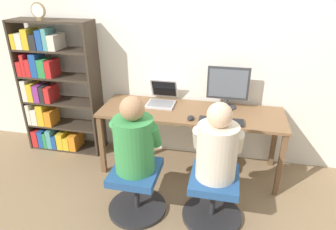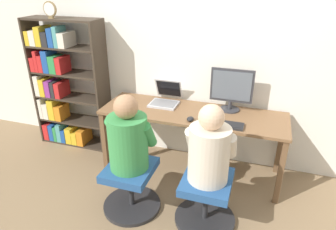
{
  "view_description": "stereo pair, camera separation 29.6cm",
  "coord_description": "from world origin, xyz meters",
  "px_view_note": "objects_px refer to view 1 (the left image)",
  "views": [
    {
      "loc": [
        0.36,
        -2.53,
        2.0
      ],
      "look_at": [
        -0.2,
        0.1,
        0.74
      ],
      "focal_mm": 32.0,
      "sensor_mm": 36.0,
      "label": 1
    },
    {
      "loc": [
        0.65,
        -2.45,
        2.0
      ],
      "look_at": [
        -0.2,
        0.1,
        0.74
      ],
      "focal_mm": 32.0,
      "sensor_mm": 36.0,
      "label": 2
    }
  ],
  "objects_px": {
    "bookshelf": "(51,91)",
    "desktop_monitor": "(228,87)",
    "keyboard": "(221,121)",
    "laptop": "(162,99)",
    "office_chair_right": "(136,188)",
    "person_at_monitor": "(217,146)",
    "office_chair_left": "(213,196)",
    "desk_clock": "(38,11)",
    "person_at_laptop": "(134,140)"
  },
  "relations": [
    {
      "from": "desktop_monitor",
      "to": "person_at_monitor",
      "type": "distance_m",
      "value": 0.91
    },
    {
      "from": "laptop",
      "to": "office_chair_right",
      "type": "height_order",
      "value": "laptop"
    },
    {
      "from": "desktop_monitor",
      "to": "keyboard",
      "type": "height_order",
      "value": "desktop_monitor"
    },
    {
      "from": "office_chair_left",
      "to": "person_at_monitor",
      "type": "bearing_deg",
      "value": 90.0
    },
    {
      "from": "bookshelf",
      "to": "desktop_monitor",
      "type": "bearing_deg",
      "value": 1.42
    },
    {
      "from": "desktop_monitor",
      "to": "desk_clock",
      "type": "distance_m",
      "value": 2.11
    },
    {
      "from": "desktop_monitor",
      "to": "office_chair_right",
      "type": "xyz_separation_m",
      "value": [
        -0.73,
        -0.94,
        -0.7
      ]
    },
    {
      "from": "office_chair_left",
      "to": "person_at_laptop",
      "type": "bearing_deg",
      "value": -176.52
    },
    {
      "from": "laptop",
      "to": "bookshelf",
      "type": "bearing_deg",
      "value": -179.21
    },
    {
      "from": "person_at_laptop",
      "to": "office_chair_left",
      "type": "bearing_deg",
      "value": 3.48
    },
    {
      "from": "laptop",
      "to": "office_chair_right",
      "type": "xyz_separation_m",
      "value": [
        -0.03,
        -0.9,
        -0.52
      ]
    },
    {
      "from": "person_at_laptop",
      "to": "bookshelf",
      "type": "xyz_separation_m",
      "value": [
        -1.31,
        0.88,
        0.01
      ]
    },
    {
      "from": "person_at_monitor",
      "to": "person_at_laptop",
      "type": "bearing_deg",
      "value": -176.13
    },
    {
      "from": "office_chair_right",
      "to": "person_at_laptop",
      "type": "height_order",
      "value": "person_at_laptop"
    },
    {
      "from": "keyboard",
      "to": "person_at_monitor",
      "type": "distance_m",
      "value": 0.51
    },
    {
      "from": "keyboard",
      "to": "office_chair_right",
      "type": "xyz_separation_m",
      "value": [
        -0.7,
        -0.56,
        -0.49
      ]
    },
    {
      "from": "bookshelf",
      "to": "desk_clock",
      "type": "height_order",
      "value": "desk_clock"
    },
    {
      "from": "laptop",
      "to": "person_at_laptop",
      "type": "distance_m",
      "value": 0.9
    },
    {
      "from": "laptop",
      "to": "person_at_laptop",
      "type": "bearing_deg",
      "value": -91.91
    },
    {
      "from": "office_chair_left",
      "to": "bookshelf",
      "type": "height_order",
      "value": "bookshelf"
    },
    {
      "from": "desktop_monitor",
      "to": "bookshelf",
      "type": "distance_m",
      "value": 2.05
    },
    {
      "from": "office_chair_right",
      "to": "person_at_monitor",
      "type": "xyz_separation_m",
      "value": [
        0.69,
        0.05,
        0.5
      ]
    },
    {
      "from": "keyboard",
      "to": "office_chair_right",
      "type": "bearing_deg",
      "value": -141.3
    },
    {
      "from": "keyboard",
      "to": "office_chair_left",
      "type": "bearing_deg",
      "value": -90.82
    },
    {
      "from": "keyboard",
      "to": "person_at_laptop",
      "type": "height_order",
      "value": "person_at_laptop"
    },
    {
      "from": "laptop",
      "to": "bookshelf",
      "type": "distance_m",
      "value": 1.35
    },
    {
      "from": "person_at_monitor",
      "to": "bookshelf",
      "type": "distance_m",
      "value": 2.17
    },
    {
      "from": "laptop",
      "to": "desk_clock",
      "type": "distance_m",
      "value": 1.57
    },
    {
      "from": "person_at_monitor",
      "to": "office_chair_right",
      "type": "bearing_deg",
      "value": -175.73
    },
    {
      "from": "keyboard",
      "to": "office_chair_right",
      "type": "height_order",
      "value": "keyboard"
    },
    {
      "from": "office_chair_right",
      "to": "desktop_monitor",
      "type": "bearing_deg",
      "value": 52.0
    },
    {
      "from": "office_chair_left",
      "to": "desktop_monitor",
      "type": "bearing_deg",
      "value": 87.39
    },
    {
      "from": "bookshelf",
      "to": "desk_clock",
      "type": "xyz_separation_m",
      "value": [
        0.07,
        -0.07,
        0.91
      ]
    },
    {
      "from": "person_at_monitor",
      "to": "bookshelf",
      "type": "bearing_deg",
      "value": 157.42
    },
    {
      "from": "person_at_laptop",
      "to": "person_at_monitor",
      "type": "bearing_deg",
      "value": 3.87
    },
    {
      "from": "person_at_monitor",
      "to": "desktop_monitor",
      "type": "bearing_deg",
      "value": 87.37
    },
    {
      "from": "keyboard",
      "to": "person_at_monitor",
      "type": "bearing_deg",
      "value": -90.83
    },
    {
      "from": "keyboard",
      "to": "bookshelf",
      "type": "relative_size",
      "value": 0.27
    },
    {
      "from": "laptop",
      "to": "bookshelf",
      "type": "height_order",
      "value": "bookshelf"
    },
    {
      "from": "desktop_monitor",
      "to": "keyboard",
      "type": "relative_size",
      "value": 1.03
    },
    {
      "from": "desktop_monitor",
      "to": "desk_clock",
      "type": "bearing_deg",
      "value": -176.55
    },
    {
      "from": "laptop",
      "to": "bookshelf",
      "type": "relative_size",
      "value": 0.23
    },
    {
      "from": "desktop_monitor",
      "to": "person_at_monitor",
      "type": "relative_size",
      "value": 0.66
    },
    {
      "from": "person_at_laptop",
      "to": "laptop",
      "type": "bearing_deg",
      "value": 88.09
    },
    {
      "from": "keyboard",
      "to": "bookshelf",
      "type": "bearing_deg",
      "value": 170.79
    },
    {
      "from": "office_chair_right",
      "to": "bookshelf",
      "type": "height_order",
      "value": "bookshelf"
    },
    {
      "from": "desk_clock",
      "to": "laptop",
      "type": "bearing_deg",
      "value": 3.9
    },
    {
      "from": "desktop_monitor",
      "to": "keyboard",
      "type": "bearing_deg",
      "value": -95.04
    },
    {
      "from": "laptop",
      "to": "keyboard",
      "type": "relative_size",
      "value": 0.83
    },
    {
      "from": "person_at_laptop",
      "to": "bookshelf",
      "type": "height_order",
      "value": "bookshelf"
    }
  ]
}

